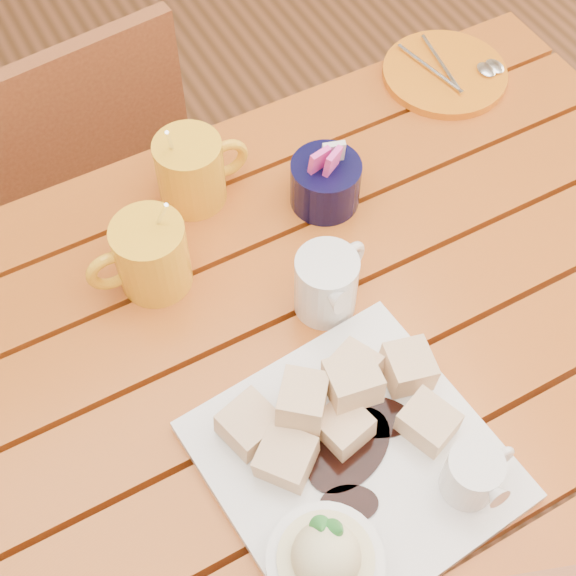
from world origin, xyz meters
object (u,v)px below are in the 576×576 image
dessert_plate (350,477)px  orange_saucer (446,73)px  chair_far (74,181)px  table (309,392)px  coffee_mug_right (192,170)px  coffee_mug_left (149,255)px

dessert_plate → orange_saucer: 0.67m
orange_saucer → chair_far: 0.71m
table → coffee_mug_right: (-0.02, 0.29, 0.16)m
coffee_mug_right → chair_far: (-0.10, 0.38, -0.34)m
orange_saucer → dessert_plate: bearing=-133.8°
coffee_mug_right → table: bearing=-84.2°
coffee_mug_left → orange_saucer: bearing=16.8°
dessert_plate → coffee_mug_right: (0.03, 0.45, 0.02)m
coffee_mug_left → dessert_plate: bearing=-75.2°
table → orange_saucer: bearing=37.5°
coffee_mug_left → orange_saucer: 0.56m
coffee_mug_left → coffee_mug_right: size_ratio=1.01×
table → coffee_mug_left: size_ratio=7.96×
coffee_mug_left → chair_far: bearing=92.9°
coffee_mug_left → coffee_mug_right: (0.10, 0.10, -0.00)m
coffee_mug_right → chair_far: bearing=107.8°
dessert_plate → chair_far: (-0.07, 0.83, -0.32)m
coffee_mug_left → coffee_mug_right: bearing=47.1°
coffee_mug_right → chair_far: 0.52m
orange_saucer → chair_far: bearing=147.3°
chair_far → table: bearing=94.4°
table → orange_saucer: orange_saucer is taller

